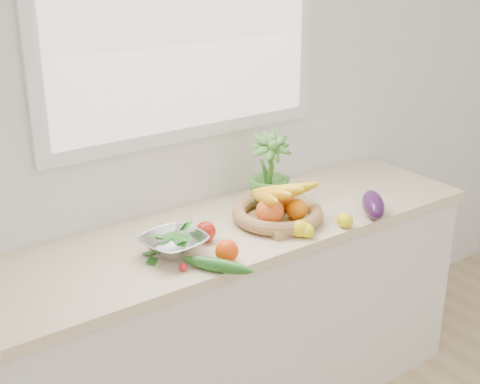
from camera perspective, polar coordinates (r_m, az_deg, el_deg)
back_wall at (r=2.78m, az=-4.76°, el=7.51°), size 4.50×0.02×2.70m
counter_cabinet at (r=2.92m, az=-1.05°, el=-11.51°), size 2.20×0.58×0.86m
countertop at (r=2.70m, az=-1.11°, el=-3.46°), size 2.24×0.62×0.04m
window_frame at (r=2.70m, az=-4.86°, el=15.72°), size 1.30×0.03×1.10m
window_pane at (r=2.68m, az=-4.63°, el=15.69°), size 1.18×0.01×0.98m
orange_loose at (r=2.40m, az=-1.13°, el=-5.08°), size 0.11×0.11×0.09m
lemon_a at (r=2.72m, az=8.92°, el=-2.39°), size 0.06×0.08×0.06m
lemon_b at (r=2.61m, az=5.69°, el=-3.28°), size 0.07×0.08×0.06m
lemon_c at (r=2.61m, az=5.18°, el=-3.14°), size 0.11×0.11×0.07m
apple at (r=2.57m, az=-2.96°, el=-3.39°), size 0.10×0.10×0.08m
ginger at (r=2.62m, az=3.89°, el=-3.45°), size 0.11×0.05×0.04m
garlic_a at (r=2.86m, az=6.29°, el=-1.20°), size 0.06×0.06×0.04m
garlic_b at (r=2.78m, az=1.90°, el=-1.70°), size 0.07×0.07×0.04m
garlic_c at (r=2.82m, az=6.34°, el=-1.53°), size 0.07×0.07×0.05m
eggplant at (r=2.85m, az=11.30°, el=-1.05°), size 0.21×0.24×0.09m
cucumber at (r=2.35m, az=-1.97°, el=-6.25°), size 0.19×0.25×0.05m
radish at (r=2.37m, az=-4.87°, el=-6.40°), size 0.04×0.04×0.03m
potted_herb at (r=2.85m, az=2.50°, el=1.76°), size 0.23×0.23×0.33m
fruit_basket at (r=2.74m, az=3.19°, el=-1.44°), size 0.49×0.49×0.19m
colander_with_spinach at (r=2.46m, az=-5.69°, el=-4.07°), size 0.27×0.27×0.12m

